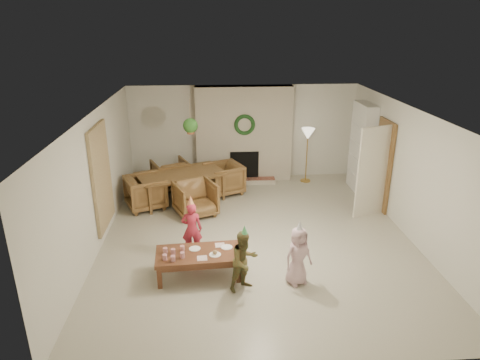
{
  "coord_description": "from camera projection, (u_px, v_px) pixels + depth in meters",
  "views": [
    {
      "loc": [
        -0.84,
        -7.58,
        4.05
      ],
      "look_at": [
        -0.3,
        0.4,
        1.05
      ],
      "focal_mm": 31.92,
      "sensor_mm": 36.0,
      "label": 1
    }
  ],
  "objects": [
    {
      "name": "dining_chair_left",
      "position": [
        146.0,
        192.0,
        9.7
      ],
      "size": [
        1.1,
        1.08,
        0.77
      ],
      "primitive_type": "imported",
      "rotation": [
        0.0,
        0.0,
        1.97
      ],
      "color": "brown",
      "rests_on": "floor"
    },
    {
      "name": "ceiling",
      "position": [
        258.0,
        112.0,
        7.68
      ],
      "size": [
        7.0,
        7.0,
        0.0
      ],
      "primitive_type": "plane",
      "rotation": [
        3.14,
        0.0,
        0.0
      ],
      "color": "white",
      "rests_on": "wall_back"
    },
    {
      "name": "bookshelf_shelf_c",
      "position": [
        362.0,
        142.0,
        10.44
      ],
      "size": [
        0.3,
        0.92,
        0.03
      ],
      "primitive_type": "cube",
      "color": "white",
      "rests_on": "bookshelf_carcass"
    },
    {
      "name": "door_leaf",
      "position": [
        373.0,
        172.0,
        9.13
      ],
      "size": [
        0.77,
        0.32,
        2.0
      ],
      "primitive_type": "cube",
      "rotation": [
        0.0,
        0.0,
        -1.22
      ],
      "color": "beige",
      "rests_on": "floor"
    },
    {
      "name": "bookshelf_shelf_d",
      "position": [
        363.0,
        126.0,
        10.3
      ],
      "size": [
        0.3,
        0.92,
        0.03
      ],
      "primitive_type": "cube",
      "color": "white",
      "rests_on": "bookshelf_carcass"
    },
    {
      "name": "dining_table",
      "position": [
        182.0,
        187.0,
        10.09
      ],
      "size": [
        2.25,
        1.79,
        0.69
      ],
      "primitive_type": "imported",
      "rotation": [
        0.0,
        0.0,
        0.4
      ],
      "color": "brown",
      "rests_on": "floor"
    },
    {
      "name": "wall_front",
      "position": [
        290.0,
        283.0,
        4.85
      ],
      "size": [
        7.0,
        0.0,
        7.0
      ],
      "primitive_type": "plane",
      "rotation": [
        -1.57,
        0.0,
        0.0
      ],
      "color": "silver",
      "rests_on": "floor"
    },
    {
      "name": "plate_a",
      "position": [
        195.0,
        249.0,
        7.19
      ],
      "size": [
        0.21,
        0.21,
        0.01
      ],
      "primitive_type": "cylinder",
      "rotation": [
        0.0,
        0.0,
        0.06
      ],
      "color": "white",
      "rests_on": "coffee_table_top"
    },
    {
      "name": "hanging_plant_pot",
      "position": [
        191.0,
        131.0,
        9.24
      ],
      "size": [
        0.16,
        0.16,
        0.12
      ],
      "primitive_type": "cylinder",
      "color": "brown",
      "rests_on": "hanging_plant_cord"
    },
    {
      "name": "fireplace_firebox",
      "position": [
        244.0,
        165.0,
        11.31
      ],
      "size": [
        0.75,
        0.12,
        0.75
      ],
      "primitive_type": "cube",
      "color": "black",
      "rests_on": "floor"
    },
    {
      "name": "coffee_leg_bl",
      "position": [
        161.0,
        259.0,
        7.35
      ],
      "size": [
        0.08,
        0.08,
        0.37
      ],
      "primitive_type": "cube",
      "rotation": [
        0.0,
        0.0,
        0.06
      ],
      "color": "brown",
      "rests_on": "floor"
    },
    {
      "name": "food_scoop",
      "position": [
        215.0,
        252.0,
        7.0
      ],
      "size": [
        0.08,
        0.08,
        0.08
      ],
      "primitive_type": "sphere",
      "rotation": [
        0.0,
        0.0,
        0.06
      ],
      "color": "tan",
      "rests_on": "plate_b"
    },
    {
      "name": "floor",
      "position": [
        256.0,
        236.0,
        8.55
      ],
      "size": [
        7.0,
        7.0,
        0.0
      ],
      "primitive_type": "plane",
      "color": "#B7B29E",
      "rests_on": "ground"
    },
    {
      "name": "dining_chair_far",
      "position": [
        170.0,
        175.0,
        10.8
      ],
      "size": [
        1.08,
        1.1,
        0.77
      ],
      "primitive_type": "imported",
      "rotation": [
        0.0,
        0.0,
        3.54
      ],
      "color": "brown",
      "rests_on": "floor"
    },
    {
      "name": "fireplace_wreath",
      "position": [
        245.0,
        125.0,
        10.88
      ],
      "size": [
        0.54,
        0.1,
        0.54
      ],
      "primitive_type": "torus",
      "rotation": [
        1.57,
        0.0,
        0.0
      ],
      "color": "#163C18",
      "rests_on": "fireplace_mass"
    },
    {
      "name": "party_hat_red",
      "position": [
        191.0,
        201.0,
        7.51
      ],
      "size": [
        0.18,
        0.18,
        0.19
      ],
      "primitive_type": "cone",
      "rotation": [
        0.0,
        0.0,
        -0.39
      ],
      "color": "#E6BF4C",
      "rests_on": "child_red"
    },
    {
      "name": "bookshelf_carcass",
      "position": [
        362.0,
        148.0,
        10.5
      ],
      "size": [
        0.3,
        1.0,
        2.2
      ],
      "primitive_type": "cube",
      "color": "white",
      "rests_on": "floor"
    },
    {
      "name": "coffee_table_top",
      "position": [
        198.0,
        254.0,
        7.09
      ],
      "size": [
        1.45,
        0.79,
        0.06
      ],
      "primitive_type": "cube",
      "rotation": [
        0.0,
        0.0,
        0.06
      ],
      "color": "brown",
      "rests_on": "floor"
    },
    {
      "name": "napkin_right",
      "position": [
        220.0,
        245.0,
        7.31
      ],
      "size": [
        0.17,
        0.17,
        0.01
      ],
      "primitive_type": "cube",
      "rotation": [
        0.0,
        0.0,
        0.06
      ],
      "color": "#DCA4A2",
      "rests_on": "coffee_table_top"
    },
    {
      "name": "hanging_plant_cord",
      "position": [
        190.0,
        115.0,
        9.12
      ],
      "size": [
        0.01,
        0.01,
        0.7
      ],
      "primitive_type": "cylinder",
      "color": "tan",
      "rests_on": "ceiling"
    },
    {
      "name": "fireplace_mass",
      "position": [
        244.0,
        134.0,
        11.2
      ],
      "size": [
        2.5,
        0.4,
        2.5
      ],
      "primitive_type": "cube",
      "color": "#572217",
      "rests_on": "floor"
    },
    {
      "name": "bookshelf_shelf_a",
      "position": [
        358.0,
        173.0,
        10.72
      ],
      "size": [
        0.3,
        0.92,
        0.03
      ],
      "primitive_type": "cube",
      "color": "white",
      "rests_on": "bookshelf_carcass"
    },
    {
      "name": "party_hat_pink",
      "position": [
        300.0,
        226.0,
        6.67
      ],
      "size": [
        0.16,
        0.16,
        0.18
      ],
      "primitive_type": "cone",
      "rotation": [
        0.0,
        0.0,
        0.25
      ],
      "color": "silver",
      "rests_on": "child_pink"
    },
    {
      "name": "floor_lamp_post",
      "position": [
        307.0,
        157.0,
        11.22
      ],
      "size": [
        0.03,
        0.03,
        1.3
      ],
      "primitive_type": "cylinder",
      "color": "gold",
      "rests_on": "floor"
    },
    {
      "name": "books_row_upper",
      "position": [
        363.0,
        138.0,
        10.3
      ],
      "size": [
        0.2,
        0.36,
        0.22
      ],
      "primitive_type": "cube",
      "color": "#A16422",
      "rests_on": "bookshelf_shelf_c"
    },
    {
      "name": "coffee_leg_fl",
      "position": [
        160.0,
        278.0,
        6.82
      ],
      "size": [
        0.08,
        0.08,
        0.37
      ],
      "primitive_type": "cube",
      "rotation": [
        0.0,
        0.0,
        0.06
      ],
      "color": "brown",
      "rests_on": "floor"
    },
    {
      "name": "wall_back",
      "position": [
        243.0,
        132.0,
        11.39
      ],
      "size": [
        7.0,
        0.0,
        7.0
      ],
      "primitive_type": "plane",
      "rotation": [
        1.57,
        0.0,
        0.0
      ],
      "color": "silver",
      "rests_on": "floor"
    },
    {
      "name": "floor_lamp_shade",
      "position": [
        308.0,
        134.0,
        11.0
      ],
      "size": [
        0.35,
        0.35,
        0.29
      ],
      "primitive_type": "cone",
      "rotation": [
        3.14,
        0.0,
        0.0
      ],
      "color": "beige",
      "rests_on": "floor_lamp_post"
    },
    {
      "name": "floor_lamp_base",
      "position": [
        305.0,
        180.0,
        11.46
      ],
      "size": [
        0.27,
        0.27,
        0.03
      ],
      "primitive_type": "cylinder",
      "color": "gold",
      "rests_on": "floor"
    },
    {
      "name": "wall_right",
      "position": [
        410.0,
        174.0,
        8.31
      ],
      "size": [
        0.0,
        7.0,
        7.0
      ],
      "primitive_type": "plane",
      "rotation": [
        1.57,
        0.0,
        -1.57
      ],
      "color": "silver",
      "rests_on": "floor"
    },
    {
      "name": "cup_b",
      "position": [
        165.0,
        250.0,
        7.05
      ],
      "size": [
        0.08,
        0.08,
        0.1
      ],
      "primitive_type": "cylinder",
      "rotation": [
        0.0,
        0.0,
        0.06
      ],
      "color": "silver",
      "rests_on": "coffee_table_top"
    },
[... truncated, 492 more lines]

